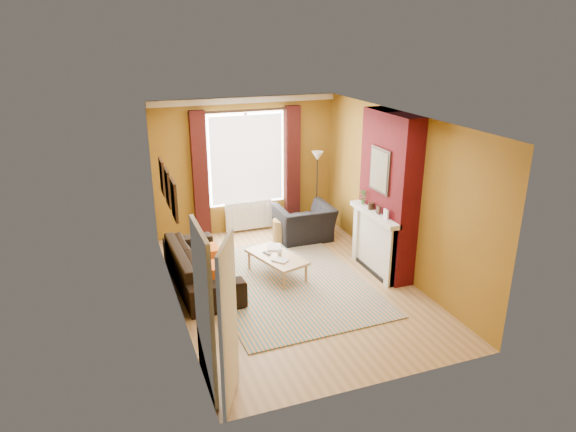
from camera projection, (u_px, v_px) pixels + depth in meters
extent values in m
plane|color=olive|center=(293.00, 285.00, 8.63)|extent=(5.50, 5.50, 0.00)
cube|color=brown|center=(246.00, 166.00, 10.57)|extent=(3.80, 0.02, 2.80)
cube|color=brown|center=(381.00, 281.00, 5.72)|extent=(3.80, 0.02, 2.80)
cube|color=brown|center=(397.00, 194.00, 8.77)|extent=(0.02, 5.50, 2.80)
cube|color=brown|center=(173.00, 221.00, 7.53)|extent=(0.02, 5.50, 2.80)
cube|color=white|center=(294.00, 118.00, 7.67)|extent=(3.80, 5.50, 0.01)
cube|color=#4D0B0F|center=(388.00, 195.00, 8.71)|extent=(0.35, 1.40, 2.80)
cube|color=silver|center=(375.00, 243.00, 8.94)|extent=(0.12, 1.30, 1.10)
cube|color=silver|center=(374.00, 214.00, 8.74)|extent=(0.22, 1.40, 0.08)
cube|color=silver|center=(392.00, 257.00, 8.43)|extent=(0.16, 0.14, 1.04)
cube|color=silver|center=(359.00, 233.00, 9.45)|extent=(0.16, 0.14, 1.04)
cube|color=black|center=(376.00, 248.00, 8.98)|extent=(0.06, 0.80, 0.90)
cube|color=black|center=(374.00, 269.00, 9.12)|extent=(0.20, 1.00, 0.06)
cube|color=silver|center=(386.00, 214.00, 8.39)|extent=(0.03, 0.12, 0.16)
cube|color=black|center=(378.00, 210.00, 8.62)|extent=(0.03, 0.10, 0.14)
cylinder|color=black|center=(371.00, 206.00, 8.84)|extent=(0.10, 0.10, 0.12)
cube|color=black|center=(380.00, 170.00, 8.50)|extent=(0.03, 0.60, 0.75)
cube|color=olive|center=(379.00, 170.00, 8.49)|extent=(0.01, 0.52, 0.66)
cube|color=silver|center=(245.00, 100.00, 10.08)|extent=(3.80, 0.08, 0.12)
cube|color=white|center=(246.00, 159.00, 10.50)|extent=(1.60, 0.04, 1.90)
cube|color=white|center=(247.00, 160.00, 10.46)|extent=(1.50, 0.02, 1.80)
cube|color=silver|center=(247.00, 159.00, 10.48)|extent=(0.06, 0.04, 1.90)
cube|color=#390F0D|center=(200.00, 174.00, 10.17)|extent=(0.30, 0.16, 2.50)
cube|color=#390F0D|center=(292.00, 165.00, 10.80)|extent=(0.30, 0.16, 2.50)
cylinder|color=black|center=(246.00, 110.00, 10.07)|extent=(2.30, 0.05, 0.05)
cube|color=silver|center=(249.00, 215.00, 10.84)|extent=(1.00, 0.10, 0.60)
cube|color=silver|center=(229.00, 219.00, 10.64)|extent=(0.04, 0.03, 0.56)
cube|color=silver|center=(234.00, 218.00, 10.68)|extent=(0.04, 0.03, 0.56)
cube|color=silver|center=(239.00, 217.00, 10.72)|extent=(0.04, 0.03, 0.56)
cube|color=silver|center=(244.00, 217.00, 10.75)|extent=(0.04, 0.03, 0.56)
cube|color=silver|center=(249.00, 216.00, 10.79)|extent=(0.04, 0.03, 0.56)
cube|color=silver|center=(254.00, 216.00, 10.82)|extent=(0.04, 0.03, 0.56)
cube|color=silver|center=(259.00, 215.00, 10.86)|extent=(0.04, 0.03, 0.56)
cube|color=silver|center=(264.00, 214.00, 10.90)|extent=(0.04, 0.03, 0.56)
cube|color=silver|center=(269.00, 214.00, 10.93)|extent=(0.04, 0.03, 0.56)
cube|color=black|center=(174.00, 200.00, 7.33)|extent=(0.04, 0.44, 0.58)
cube|color=gold|center=(176.00, 200.00, 7.34)|extent=(0.01, 0.38, 0.52)
cube|color=black|center=(168.00, 188.00, 7.91)|extent=(0.04, 0.44, 0.58)
cube|color=green|center=(169.00, 187.00, 7.91)|extent=(0.01, 0.38, 0.52)
cube|color=black|center=(162.00, 177.00, 8.48)|extent=(0.04, 0.44, 0.58)
cube|color=#C43138|center=(164.00, 177.00, 8.49)|extent=(0.01, 0.38, 0.52)
cube|color=silver|center=(204.00, 312.00, 5.87)|extent=(0.05, 0.94, 2.06)
cube|color=black|center=(206.00, 312.00, 5.87)|extent=(0.02, 0.80, 1.98)
cube|color=silver|center=(228.00, 325.00, 5.61)|extent=(0.37, 0.74, 1.98)
imported|color=#3F7333|center=(363.00, 197.00, 9.08)|extent=(0.14, 0.10, 0.27)
cube|color=#C65310|center=(217.00, 268.00, 8.05)|extent=(0.34, 0.40, 0.16)
cube|color=#C65310|center=(208.00, 252.00, 8.66)|extent=(0.34, 0.40, 0.16)
cube|color=teal|center=(288.00, 282.00, 8.70)|extent=(2.60, 3.54, 0.02)
imported|color=black|center=(201.00, 265.00, 8.59)|extent=(0.98, 2.30, 0.66)
imported|color=black|center=(304.00, 223.00, 10.39)|extent=(1.10, 0.96, 0.71)
cube|color=tan|center=(277.00, 257.00, 8.83)|extent=(0.89, 1.27, 0.05)
cylinder|color=tan|center=(284.00, 282.00, 8.38)|extent=(0.06, 0.06, 0.34)
cylinder|color=tan|center=(306.00, 274.00, 8.64)|extent=(0.06, 0.06, 0.34)
cylinder|color=tan|center=(249.00, 260.00, 9.15)|extent=(0.06, 0.06, 0.34)
cylinder|color=tan|center=(270.00, 254.00, 9.41)|extent=(0.06, 0.06, 0.34)
cylinder|color=olive|center=(282.00, 231.00, 10.34)|extent=(0.44, 0.44, 0.46)
cylinder|color=black|center=(316.00, 226.00, 11.15)|extent=(0.30, 0.30, 0.03)
cylinder|color=black|center=(317.00, 192.00, 10.88)|extent=(0.03, 0.03, 1.54)
cone|color=beige|center=(317.00, 156.00, 10.62)|extent=(0.30, 0.30, 0.18)
imported|color=#999999|center=(277.00, 262.00, 8.54)|extent=(0.31, 0.32, 0.02)
imported|color=#999999|center=(268.00, 247.00, 9.13)|extent=(0.33, 0.38, 0.02)
imported|color=#999999|center=(280.00, 253.00, 8.81)|extent=(0.15, 0.15, 0.10)
cube|color=#29292C|center=(267.00, 253.00, 8.89)|extent=(0.10, 0.18, 0.02)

